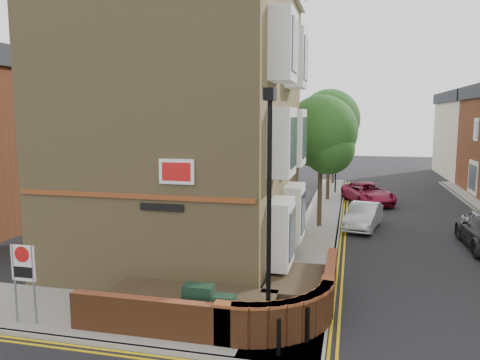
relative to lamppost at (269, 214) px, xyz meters
The scene contains 22 objects.
ground 3.90m from the lamppost, 143.13° to the right, with size 120.00×120.00×0.00m, color black.
pavement_corner 6.07m from the lamppost, behind, with size 13.00×3.00×0.12m, color gray.
pavement_main 15.17m from the lamppost, 88.45° to the left, with size 2.00×32.00×0.12m, color gray.
kerb_side 6.18m from the lamppost, 166.76° to the right, with size 13.00×0.15×0.12m, color gray.
kerb_main_near 15.22m from the lamppost, 84.60° to the left, with size 0.15×32.00×0.12m, color gray.
yellow_lines_side 6.27m from the lamppost, 164.13° to the right, with size 13.00×0.28×0.01m, color gold.
yellow_lines_main 15.26m from the lamppost, 83.64° to the left, with size 0.28×32.00×0.01m, color gold.
corner_building 8.62m from the lamppost, 123.16° to the left, with size 8.95×10.40×13.60m.
garden_wall 3.93m from the lamppost, 140.91° to the left, with size 6.80×6.00×1.20m, color brown, non-canonical shape.
lamppost is the anchor object (origin of this frame).
utility_cabinet_large 3.24m from the lamppost, behind, with size 0.80×0.45×1.20m, color black.
utility_cabinet_small 2.90m from the lamppost, 169.70° to the right, with size 0.55×0.40×1.10m, color black.
bollard_near 2.91m from the lamppost, 63.43° to the right, with size 0.11×0.11×0.90m, color black.
bollard_far 2.95m from the lamppost, ahead, with size 0.11×0.11×0.90m, color black.
zone_sign 6.85m from the lamppost, behind, with size 0.72×0.07×2.20m.
far_terrace_cream 39.00m from the lamppost, 70.68° to the left, with size 5.40×12.40×8.00m.
tree_near 12.92m from the lamppost, 88.22° to the left, with size 3.64×3.65×6.70m.
tree_mid 20.93m from the lamppost, 88.90° to the left, with size 4.03×4.03×7.42m.
tree_far 28.89m from the lamppost, 89.21° to the left, with size 3.81×3.81×7.00m.
traffic_light_assembly 23.82m from the lamppost, 88.07° to the left, with size 0.20×0.16×4.20m.
silver_car_near 13.72m from the lamppost, 78.74° to the left, with size 1.38×3.96×1.30m, color #B5B9BD.
red_car_main 20.85m from the lamppost, 81.50° to the left, with size 2.28×4.94×1.37m, color maroon.
Camera 1 is at (3.56, -9.98, 5.76)m, focal length 35.00 mm.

